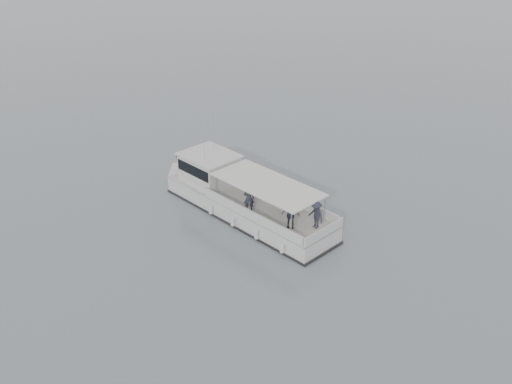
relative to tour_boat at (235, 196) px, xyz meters
The scene contains 2 objects.
ground 3.44m from the tour_boat, 34.89° to the right, with size 1400.00×1400.00×0.00m, color slate.
tour_boat is the anchor object (origin of this frame).
Camera 1 is at (13.73, -20.46, 15.64)m, focal length 40.00 mm.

